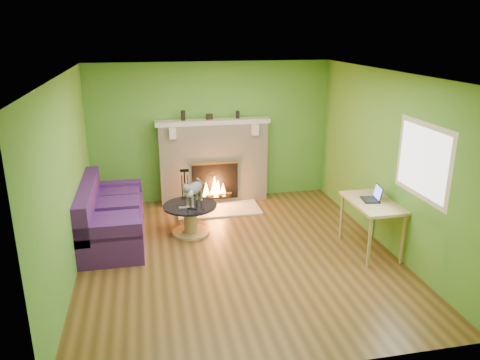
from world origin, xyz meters
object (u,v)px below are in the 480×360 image
(coffee_table, at_px, (190,217))
(desk, at_px, (372,208))
(sofa, at_px, (109,217))
(cat, at_px, (194,191))

(coffee_table, xyz_separation_m, desk, (2.54, -1.16, 0.40))
(sofa, height_order, cat, sofa)
(sofa, relative_size, cat, 3.07)
(cat, bearing_deg, desk, 5.99)
(coffee_table, height_order, cat, cat)
(sofa, bearing_deg, cat, -0.33)
(sofa, relative_size, desk, 1.94)
(coffee_table, relative_size, cat, 1.29)
(coffee_table, xyz_separation_m, cat, (0.08, 0.05, 0.41))
(coffee_table, bearing_deg, cat, 32.01)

